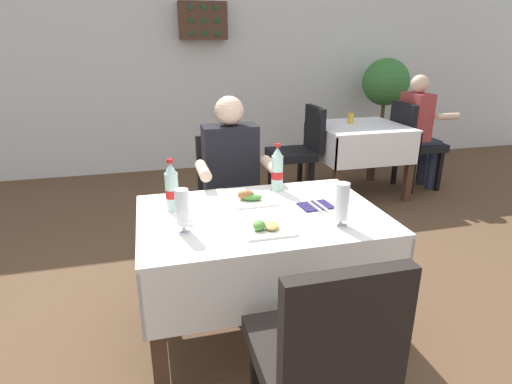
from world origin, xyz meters
name	(u,v)px	position (x,y,z in m)	size (l,w,h in m)	color
ground_plane	(252,348)	(0.00, 0.00, 0.00)	(11.00, 11.00, 0.00)	brown
back_wall	(179,58)	(0.00, 3.64, 1.40)	(11.00, 0.12, 2.80)	silver
main_dining_table	(261,243)	(0.07, 0.09, 0.59)	(1.24, 0.85, 0.76)	white
chair_far_diner_seat	(230,196)	(0.07, 0.91, 0.55)	(0.44, 0.50, 0.97)	black
chair_near_camera_side	(322,353)	(0.07, -0.72, 0.55)	(0.44, 0.50, 0.97)	black
seated_diner_far	(232,180)	(0.07, 0.80, 0.71)	(0.50, 0.46, 1.26)	#282D42
plate_near_camera	(266,227)	(0.05, -0.11, 0.77)	(0.24, 0.24, 0.06)	white
plate_far_diner	(251,198)	(0.07, 0.27, 0.78)	(0.25, 0.25, 0.07)	white
beer_glass_left	(342,203)	(0.40, -0.15, 0.87)	(0.07, 0.07, 0.21)	white
beer_glass_middle	(182,210)	(-0.33, -0.04, 0.87)	(0.07, 0.07, 0.21)	white
cola_bottle_primary	(172,188)	(-0.36, 0.25, 0.88)	(0.07, 0.07, 0.27)	silver
cola_bottle_secondary	(277,170)	(0.26, 0.41, 0.88)	(0.07, 0.07, 0.28)	silver
napkin_cutlery_set	(316,206)	(0.38, 0.11, 0.76)	(0.18, 0.19, 0.01)	#231E4C
background_dining_table	(358,142)	(1.72, 2.14, 0.57)	(0.92, 0.86, 0.76)	white
background_chair_left	(300,148)	(1.05, 2.14, 0.55)	(0.50, 0.44, 0.97)	black
background_chair_right	(413,140)	(2.39, 2.14, 0.55)	(0.50, 0.44, 0.97)	black
background_patron	(419,126)	(2.43, 2.14, 0.71)	(0.46, 0.50, 1.26)	#282D42
background_table_tumbler	(351,118)	(1.66, 2.26, 0.81)	(0.06, 0.06, 0.11)	gold
potted_plant_corner	(384,96)	(2.59, 3.16, 0.91)	(0.60, 0.60, 1.39)	brown
wall_bottle_rack	(203,21)	(0.28, 3.48, 1.82)	(0.56, 0.21, 0.42)	#472D1E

